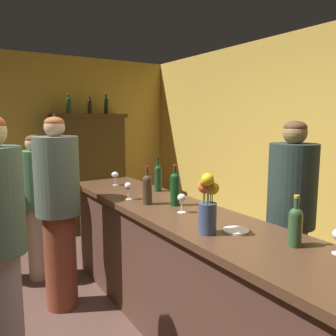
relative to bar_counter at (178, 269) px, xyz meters
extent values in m
cube|color=gold|center=(-0.69, 3.48, 0.84)|extent=(5.34, 0.12, 2.67)
cube|color=#4F3227|center=(0.00, 0.00, -0.03)|extent=(0.59, 3.02, 0.94)
cube|color=#503321|center=(0.00, 0.00, 0.46)|extent=(0.67, 3.14, 0.05)
cube|color=#453216|center=(0.45, 3.19, 0.38)|extent=(1.09, 0.34, 1.76)
cube|color=#462D16|center=(0.45, 3.19, 1.23)|extent=(1.17, 0.40, 0.06)
cylinder|color=#40301F|center=(-0.12, 0.28, 0.59)|extent=(0.08, 0.08, 0.20)
sphere|color=#40301F|center=(-0.12, 0.28, 0.69)|extent=(0.08, 0.08, 0.08)
cylinder|color=#40301F|center=(-0.12, 0.28, 0.74)|extent=(0.03, 0.03, 0.10)
cylinder|color=#B41A1C|center=(-0.12, 0.28, 0.80)|extent=(0.03, 0.03, 0.02)
cylinder|color=#193C1F|center=(0.22, 0.67, 0.60)|extent=(0.07, 0.07, 0.22)
sphere|color=#193C1F|center=(0.22, 0.67, 0.71)|extent=(0.07, 0.07, 0.07)
cylinder|color=#193C1F|center=(0.22, 0.67, 0.76)|extent=(0.03, 0.03, 0.10)
cylinder|color=black|center=(0.22, 0.67, 0.81)|extent=(0.03, 0.03, 0.02)
cylinder|color=#2E4E2D|center=(0.11, -0.98, 0.58)|extent=(0.08, 0.08, 0.18)
sphere|color=#2E4E2D|center=(0.11, -0.98, 0.67)|extent=(0.08, 0.08, 0.08)
cylinder|color=#2E4E2D|center=(0.11, -0.98, 0.72)|extent=(0.03, 0.03, 0.09)
cylinder|color=gold|center=(0.11, -0.98, 0.77)|extent=(0.03, 0.03, 0.02)
cylinder|color=#133E1C|center=(0.05, 0.12, 0.60)|extent=(0.08, 0.08, 0.23)
sphere|color=#133E1C|center=(0.05, 0.12, 0.72)|extent=(0.08, 0.08, 0.08)
cylinder|color=#133E1C|center=(0.05, 0.12, 0.76)|extent=(0.03, 0.03, 0.09)
cylinder|color=#AE231D|center=(0.05, 0.12, 0.82)|extent=(0.03, 0.03, 0.02)
cylinder|color=white|center=(-0.01, 1.17, 0.49)|extent=(0.06, 0.06, 0.00)
cylinder|color=white|center=(-0.01, 1.17, 0.53)|extent=(0.01, 0.01, 0.08)
ellipsoid|color=white|center=(-0.01, 1.17, 0.60)|extent=(0.07, 0.07, 0.06)
cylinder|color=white|center=(-0.18, 0.51, 0.49)|extent=(0.07, 0.07, 0.00)
cylinder|color=white|center=(-0.18, 0.51, 0.54)|extent=(0.01, 0.01, 0.09)
ellipsoid|color=white|center=(-0.18, 0.51, 0.61)|extent=(0.06, 0.06, 0.06)
ellipsoid|color=maroon|center=(-0.18, 0.51, 0.59)|extent=(0.05, 0.05, 0.03)
cylinder|color=white|center=(-0.03, -0.09, 0.49)|extent=(0.07, 0.07, 0.00)
cylinder|color=white|center=(-0.03, -0.09, 0.53)|extent=(0.01, 0.01, 0.08)
ellipsoid|color=white|center=(-0.03, -0.09, 0.61)|extent=(0.06, 0.06, 0.06)
cylinder|color=#3E4C71|center=(-0.16, -0.56, 0.59)|extent=(0.11, 0.11, 0.19)
cylinder|color=#38602D|center=(-0.13, -0.56, 0.69)|extent=(0.01, 0.01, 0.17)
sphere|color=gold|center=(-0.13, -0.56, 0.77)|extent=(0.08, 0.08, 0.08)
cylinder|color=#38602D|center=(-0.13, -0.53, 0.70)|extent=(0.01, 0.01, 0.19)
sphere|color=#C53732|center=(-0.13, -0.53, 0.80)|extent=(0.07, 0.07, 0.07)
cylinder|color=#38602D|center=(-0.17, -0.54, 0.69)|extent=(0.01, 0.01, 0.18)
sphere|color=orange|center=(-0.17, -0.54, 0.78)|extent=(0.09, 0.09, 0.09)
cylinder|color=#38602D|center=(-0.19, -0.56, 0.71)|extent=(0.01, 0.01, 0.21)
sphere|color=orange|center=(-0.19, -0.56, 0.81)|extent=(0.05, 0.05, 0.05)
cylinder|color=#38602D|center=(-0.19, -0.59, 0.72)|extent=(0.01, 0.01, 0.23)
sphere|color=yellow|center=(-0.19, -0.59, 0.84)|extent=(0.08, 0.08, 0.08)
cylinder|color=#38602D|center=(-0.16, -0.58, 0.71)|extent=(0.01, 0.01, 0.22)
sphere|color=#BC4882|center=(-0.16, -0.58, 0.82)|extent=(0.04, 0.04, 0.04)
cylinder|color=white|center=(0.01, -0.63, 0.50)|extent=(0.17, 0.17, 0.01)
cylinder|color=#183E25|center=(0.13, 3.19, 1.37)|extent=(0.08, 0.08, 0.21)
sphere|color=#183E25|center=(0.13, 3.19, 1.47)|extent=(0.08, 0.08, 0.08)
cylinder|color=#183E25|center=(0.13, 3.19, 1.51)|extent=(0.03, 0.03, 0.07)
cylinder|color=gold|center=(0.13, 3.19, 1.56)|extent=(0.03, 0.03, 0.02)
cylinder|color=black|center=(0.46, 3.19, 1.36)|extent=(0.06, 0.06, 0.19)
sphere|color=black|center=(0.46, 3.19, 1.45)|extent=(0.06, 0.06, 0.06)
cylinder|color=black|center=(0.46, 3.19, 1.49)|extent=(0.03, 0.03, 0.07)
cylinder|color=red|center=(0.46, 3.19, 1.53)|extent=(0.03, 0.03, 0.02)
cylinder|color=black|center=(0.74, 3.19, 1.37)|extent=(0.07, 0.07, 0.23)
sphere|color=black|center=(0.74, 3.19, 1.48)|extent=(0.07, 0.07, 0.07)
cylinder|color=black|center=(0.74, 3.19, 1.53)|extent=(0.03, 0.03, 0.09)
cylinder|color=gold|center=(0.74, 3.19, 1.58)|extent=(0.03, 0.03, 0.02)
cylinder|color=#A0918D|center=(-1.26, 0.09, -0.06)|extent=(0.24, 0.24, 0.88)
cylinder|color=#B6A492|center=(-0.74, 1.53, -0.11)|extent=(0.23, 0.23, 0.77)
cylinder|color=#3F6F4B|center=(-0.74, 1.53, 0.57)|extent=(0.32, 0.32, 0.59)
sphere|color=#D7AA91|center=(-0.74, 1.53, 0.94)|extent=(0.17, 0.17, 0.17)
ellipsoid|color=#543A1A|center=(-0.74, 1.53, 0.98)|extent=(0.16, 0.16, 0.09)
cylinder|color=brown|center=(-0.70, 0.83, -0.07)|extent=(0.28, 0.28, 0.86)
cylinder|color=#4F5D51|center=(-0.70, 0.83, 0.70)|extent=(0.38, 0.38, 0.68)
sphere|color=tan|center=(-0.70, 0.83, 1.12)|extent=(0.17, 0.17, 0.17)
ellipsoid|color=#974F26|center=(-0.70, 0.83, 1.16)|extent=(0.17, 0.17, 0.10)
cylinder|color=brown|center=(0.68, -0.52, -0.06)|extent=(0.26, 0.26, 0.88)
cylinder|color=#24332F|center=(0.68, -0.52, 0.70)|extent=(0.36, 0.36, 0.63)
sphere|color=olive|center=(0.68, -0.52, 1.09)|extent=(0.18, 0.18, 0.18)
ellipsoid|color=#533822|center=(0.68, -0.52, 1.13)|extent=(0.17, 0.17, 0.10)
camera|label=1|loc=(-1.46, -2.15, 1.20)|focal=36.76mm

